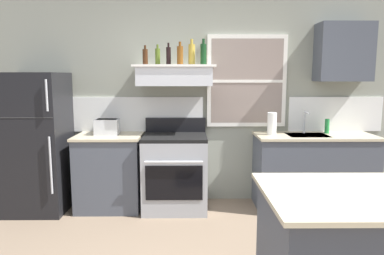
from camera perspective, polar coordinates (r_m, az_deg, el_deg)
The scene contains 17 objects.
back_wall at distance 4.61m, azimuth 0.89°, elevation 4.93°, with size 5.40×0.11×2.70m.
refrigerator at distance 4.66m, azimuth -23.51°, elevation -2.24°, with size 0.70×0.72×1.65m.
counter_left_of_stove at distance 4.53m, azimuth -12.92°, elevation -6.83°, with size 0.79×0.63×0.91m.
toaster at distance 4.46m, azimuth -13.36°, elevation 0.15°, with size 0.30×0.20×0.19m.
stove_range at distance 4.39m, azimuth -2.71°, elevation -7.00°, with size 0.76×0.69×1.09m.
range_hood_shelf at distance 4.34m, azimuth -2.76°, elevation 8.30°, with size 0.96×0.52×0.24m.
bottle_brown_stout at distance 4.34m, azimuth -7.45°, elevation 11.10°, with size 0.06×0.06×0.23m.
bottle_olive_oil_square at distance 4.41m, azimuth -5.48°, elevation 11.18°, with size 0.06×0.06×0.24m.
bottle_balsamic_dark at distance 4.33m, azimuth -3.75°, elevation 11.33°, with size 0.06×0.06×0.26m.
bottle_amber_wine at distance 4.28m, azimuth -1.92°, elevation 11.43°, with size 0.07×0.07×0.27m.
bottle_champagne_gold_foil at distance 4.39m, azimuth -0.05°, elevation 11.58°, with size 0.08×0.08×0.31m.
bottle_dark_green_wine at distance 4.32m, azimuth 1.82°, elevation 11.61°, with size 0.07×0.07×0.30m.
counter_right_with_sink at distance 4.68m, azimuth 18.71°, elevation -6.56°, with size 1.43×0.63×0.91m.
sink_faucet at distance 4.63m, azimuth 17.51°, elevation 1.24°, with size 0.03×0.17×0.28m.
paper_towel_roll at distance 4.43m, azimuth 12.60°, elevation 0.60°, with size 0.11×0.11×0.27m, color white.
dish_soap_bottle at distance 4.74m, azimuth 20.68°, elevation 0.20°, with size 0.06×0.06×0.18m, color #268C3F.
upper_cabinet_right at distance 4.81m, azimuth 22.98°, elevation 10.95°, with size 0.64×0.32×0.70m.
Camera 1 is at (-0.08, -2.37, 1.61)m, focal length 33.54 mm.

